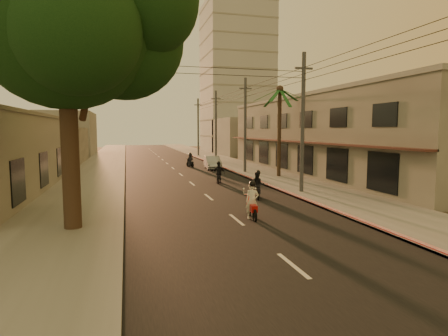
{
  "coord_description": "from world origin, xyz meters",
  "views": [
    {
      "loc": [
        -4.81,
        -14.1,
        4.11
      ],
      "look_at": [
        0.64,
        6.71,
        1.92
      ],
      "focal_mm": 30.0,
      "sensor_mm": 36.0,
      "label": 1
    }
  ],
  "objects_px": {
    "parked_car": "(212,163)",
    "palm_tree": "(280,94)",
    "broadleaf_tree": "(76,19)",
    "scooter_red": "(252,202)",
    "scooter_far_a": "(190,160)",
    "scooter_mid_a": "(258,186)",
    "scooter_mid_b": "(219,173)"
  },
  "relations": [
    {
      "from": "parked_car",
      "to": "palm_tree",
      "type": "bearing_deg",
      "value": -58.11
    },
    {
      "from": "broadleaf_tree",
      "to": "scooter_red",
      "type": "distance_m",
      "value": 10.66
    },
    {
      "from": "broadleaf_tree",
      "to": "scooter_red",
      "type": "height_order",
      "value": "broadleaf_tree"
    },
    {
      "from": "scooter_far_a",
      "to": "palm_tree",
      "type": "bearing_deg",
      "value": -79.62
    },
    {
      "from": "broadleaf_tree",
      "to": "scooter_mid_a",
      "type": "distance_m",
      "value": 12.99
    },
    {
      "from": "scooter_far_a",
      "to": "parked_car",
      "type": "height_order",
      "value": "scooter_far_a"
    },
    {
      "from": "palm_tree",
      "to": "scooter_red",
      "type": "xyz_separation_m",
      "value": [
        -7.23,
        -13.94,
        -6.36
      ]
    },
    {
      "from": "scooter_red",
      "to": "scooter_mid_a",
      "type": "height_order",
      "value": "scooter_red"
    },
    {
      "from": "broadleaf_tree",
      "to": "scooter_red",
      "type": "relative_size",
      "value": 6.64
    },
    {
      "from": "broadleaf_tree",
      "to": "palm_tree",
      "type": "height_order",
      "value": "broadleaf_tree"
    },
    {
      "from": "broadleaf_tree",
      "to": "scooter_mid_b",
      "type": "distance_m",
      "value": 16.37
    },
    {
      "from": "palm_tree",
      "to": "parked_car",
      "type": "bearing_deg",
      "value": 116.79
    },
    {
      "from": "broadleaf_tree",
      "to": "scooter_mid_a",
      "type": "bearing_deg",
      "value": 26.45
    },
    {
      "from": "palm_tree",
      "to": "scooter_red",
      "type": "distance_m",
      "value": 16.94
    },
    {
      "from": "scooter_mid_b",
      "to": "scooter_far_a",
      "type": "distance_m",
      "value": 13.17
    },
    {
      "from": "scooter_mid_a",
      "to": "parked_car",
      "type": "relative_size",
      "value": 0.4
    },
    {
      "from": "scooter_mid_b",
      "to": "palm_tree",
      "type": "bearing_deg",
      "value": 34.08
    },
    {
      "from": "scooter_red",
      "to": "parked_car",
      "type": "height_order",
      "value": "scooter_red"
    },
    {
      "from": "scooter_mid_a",
      "to": "scooter_far_a",
      "type": "relative_size",
      "value": 1.07
    },
    {
      "from": "palm_tree",
      "to": "scooter_mid_a",
      "type": "bearing_deg",
      "value": -119.67
    },
    {
      "from": "broadleaf_tree",
      "to": "scooter_far_a",
      "type": "bearing_deg",
      "value": 70.72
    },
    {
      "from": "broadleaf_tree",
      "to": "scooter_far_a",
      "type": "relative_size",
      "value": 7.52
    },
    {
      "from": "broadleaf_tree",
      "to": "scooter_far_a",
      "type": "xyz_separation_m",
      "value": [
        8.65,
        24.75,
        -7.74
      ]
    },
    {
      "from": "scooter_red",
      "to": "scooter_far_a",
      "type": "relative_size",
      "value": 1.13
    },
    {
      "from": "scooter_red",
      "to": "parked_car",
      "type": "relative_size",
      "value": 0.42
    },
    {
      "from": "scooter_red",
      "to": "scooter_far_a",
      "type": "bearing_deg",
      "value": 93.67
    },
    {
      "from": "scooter_mid_b",
      "to": "parked_car",
      "type": "distance_m",
      "value": 10.52
    },
    {
      "from": "palm_tree",
      "to": "scooter_far_a",
      "type": "xyz_separation_m",
      "value": [
        -5.96,
        10.89,
        -6.42
      ]
    },
    {
      "from": "palm_tree",
      "to": "scooter_mid_b",
      "type": "bearing_deg",
      "value": -159.09
    },
    {
      "from": "palm_tree",
      "to": "parked_car",
      "type": "height_order",
      "value": "palm_tree"
    },
    {
      "from": "broadleaf_tree",
      "to": "scooter_mid_b",
      "type": "bearing_deg",
      "value": 53.23
    },
    {
      "from": "scooter_mid_a",
      "to": "scooter_far_a",
      "type": "xyz_separation_m",
      "value": [
        -0.72,
        20.08,
        -0.06
      ]
    }
  ]
}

